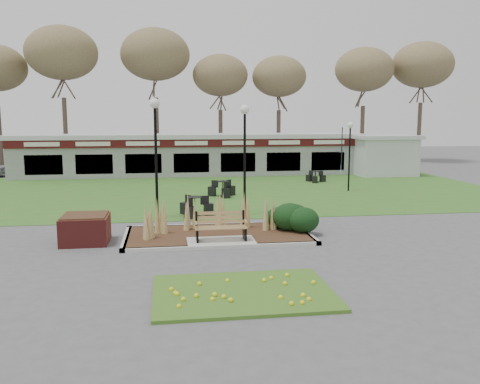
{
  "coord_description": "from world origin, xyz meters",
  "views": [
    {
      "loc": [
        -1.74,
        -15.9,
        4.14
      ],
      "look_at": [
        0.9,
        2.0,
        1.43
      ],
      "focal_mm": 38.0,
      "sensor_mm": 36.0,
      "label": 1
    }
  ],
  "objects": [
    {
      "name": "ground",
      "position": [
        0.0,
        0.0,
        0.0
      ],
      "size": [
        100.0,
        100.0,
        0.0
      ],
      "primitive_type": "plane",
      "color": "#515154",
      "rests_on": "ground"
    },
    {
      "name": "flower_bed",
      "position": [
        0.0,
        -4.6,
        0.07
      ],
      "size": [
        4.2,
        3.0,
        0.16
      ],
      "color": "#36611B",
      "rests_on": "ground"
    },
    {
      "name": "brick_planter",
      "position": [
        -4.4,
        1.0,
        0.48
      ],
      "size": [
        1.5,
        1.5,
        0.95
      ],
      "color": "maroon",
      "rests_on": "ground"
    },
    {
      "name": "lamp_post_near_left",
      "position": [
        1.53,
        4.93,
        3.35
      ],
      "size": [
        0.38,
        0.38,
        4.6
      ],
      "color": "black",
      "rests_on": "ground"
    },
    {
      "name": "lawn",
      "position": [
        0.0,
        12.0,
        0.01
      ],
      "size": [
        34.0,
        16.0,
        0.02
      ],
      "primitive_type": "cube",
      "color": "#2A6B21",
      "rests_on": "ground"
    },
    {
      "name": "patio_umbrella",
      "position": [
        8.62,
        13.0,
        1.52
      ],
      "size": [
        2.13,
        2.16,
        2.39
      ],
      "color": "black",
      "rests_on": "ground"
    },
    {
      "name": "lamp_post_far_right",
      "position": [
        8.34,
        10.94,
        2.78
      ],
      "size": [
        0.32,
        0.32,
        3.82
      ],
      "color": "black",
      "rests_on": "ground"
    },
    {
      "name": "planting_bed",
      "position": [
        1.27,
        1.35,
        0.37
      ],
      "size": [
        6.75,
        3.4,
        1.27
      ],
      "color": "#372216",
      "rests_on": "ground"
    },
    {
      "name": "lamp_post_mid_right",
      "position": [
        -2.11,
        4.82,
        3.53
      ],
      "size": [
        0.4,
        0.4,
        4.85
      ],
      "color": "black",
      "rests_on": "ground"
    },
    {
      "name": "food_pavilion",
      "position": [
        0.0,
        19.96,
        1.48
      ],
      "size": [
        24.6,
        3.4,
        2.9
      ],
      "color": "gray",
      "rests_on": "ground"
    },
    {
      "name": "bistro_set_d",
      "position": [
        1.17,
        10.0,
        0.29
      ],
      "size": [
        1.49,
        1.4,
        0.8
      ],
      "color": "black",
      "rests_on": "ground"
    },
    {
      "name": "bistro_set_c",
      "position": [
        7.63,
        14.9,
        0.25
      ],
      "size": [
        1.2,
        1.27,
        0.68
      ],
      "color": "black",
      "rests_on": "ground"
    },
    {
      "name": "service_hut",
      "position": [
        13.5,
        18.0,
        1.45
      ],
      "size": [
        4.4,
        3.4,
        2.83
      ],
      "color": "silver",
      "rests_on": "ground"
    },
    {
      "name": "tree_backdrop",
      "position": [
        0.0,
        28.0,
        8.36
      ],
      "size": [
        47.24,
        5.24,
        10.36
      ],
      "color": "#47382B",
      "rests_on": "ground"
    },
    {
      "name": "bistro_set_a",
      "position": [
        -0.58,
        5.0,
        0.29
      ],
      "size": [
        1.39,
        1.51,
        0.81
      ],
      "color": "black",
      "rests_on": "ground"
    },
    {
      "name": "park_bench",
      "position": [
        0.0,
        0.25,
        0.59
      ],
      "size": [
        1.7,
        0.66,
        0.93
      ],
      "color": "olive",
      "rests_on": "ground"
    }
  ]
}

